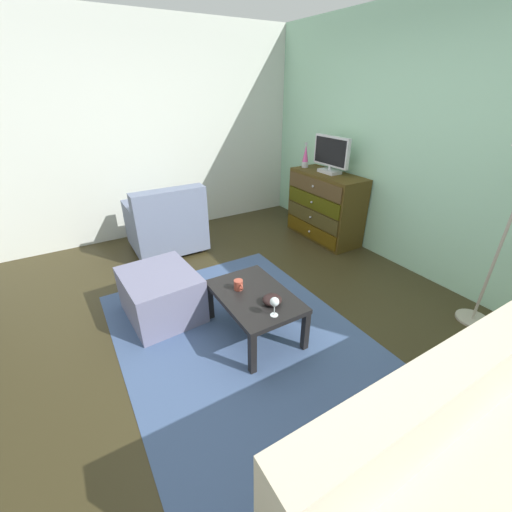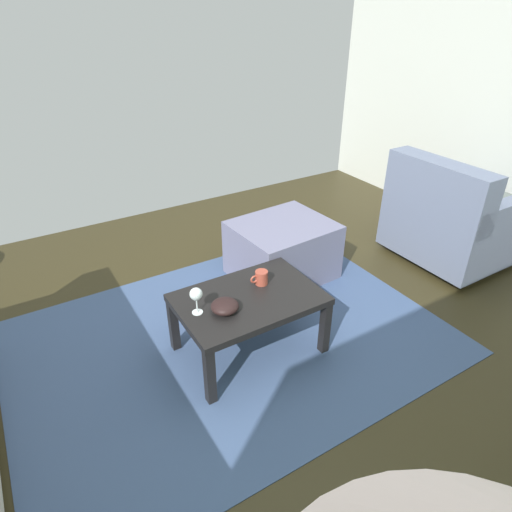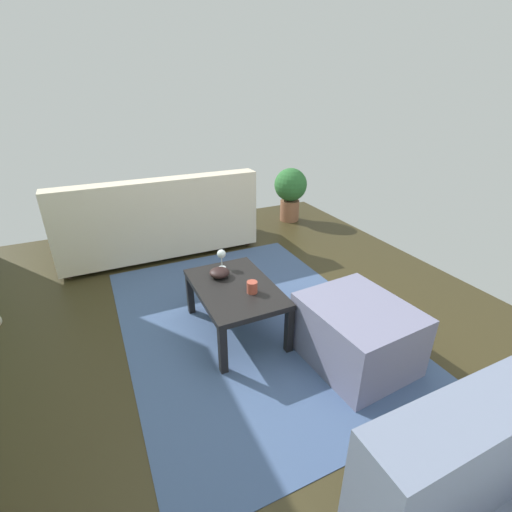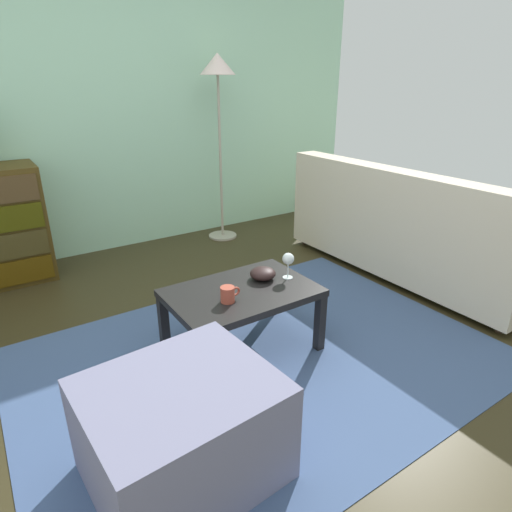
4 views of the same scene
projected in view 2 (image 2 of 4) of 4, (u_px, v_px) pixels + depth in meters
ground_plane at (275, 349)px, 2.75m from camera, size 5.61×4.68×0.05m
area_rug at (231, 338)px, 2.80m from camera, size 2.60×1.90×0.01m
coffee_table at (249, 304)px, 2.55m from camera, size 0.82×0.55×0.39m
wine_glass at (196, 295)px, 2.33m from camera, size 0.07×0.07×0.16m
mug at (261, 278)px, 2.61m from camera, size 0.11×0.08×0.08m
bowl_decorative at (225, 306)px, 2.38m from camera, size 0.15×0.15×0.07m
armchair at (451, 219)px, 3.51m from camera, size 0.80×0.85×0.86m
ottoman at (282, 250)px, 3.35m from camera, size 0.74×0.64×0.44m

